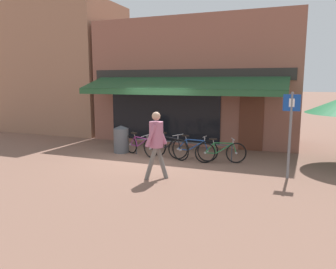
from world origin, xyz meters
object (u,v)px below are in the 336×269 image
object	(u,v)px
bicycle_black	(169,147)
bicycle_blue	(192,149)
pedestrian_adult	(156,138)
bicycle_purple	(140,146)
bicycle_green	(221,152)
parking_sign	(290,126)
litter_bin	(121,139)

from	to	relation	value
bicycle_black	bicycle_blue	distance (m)	0.84
bicycle_black	pedestrian_adult	distance (m)	2.53
bicycle_purple	bicycle_black	distance (m)	1.10
bicycle_green	parking_sign	xyz separation A→B (m)	(2.07, -1.01, 1.07)
bicycle_black	parking_sign	world-z (taller)	parking_sign
pedestrian_adult	litter_bin	xyz separation A→B (m)	(-2.51, 2.57, -0.61)
bicycle_blue	bicycle_black	bearing A→B (deg)	178.47
bicycle_black	bicycle_blue	size ratio (longest dim) A/B	0.97
bicycle_black	litter_bin	size ratio (longest dim) A/B	1.65
bicycle_blue	pedestrian_adult	world-z (taller)	pedestrian_adult
bicycle_green	pedestrian_adult	distance (m)	2.75
bicycle_purple	pedestrian_adult	distance (m)	2.96
bicycle_blue	parking_sign	xyz separation A→B (m)	(3.02, -1.04, 1.06)
bicycle_purple	pedestrian_adult	xyz separation A→B (m)	(1.64, -2.35, 0.75)
bicycle_blue	parking_sign	bearing A→B (deg)	-20.42
bicycle_blue	bicycle_green	size ratio (longest dim) A/B	1.09
bicycle_black	bicycle_blue	world-z (taller)	bicycle_black
bicycle_blue	parking_sign	size ratio (longest dim) A/B	0.74
bicycle_black	bicycle_blue	xyz separation A→B (m)	(0.84, -0.00, -0.02)
bicycle_purple	pedestrian_adult	bearing A→B (deg)	-31.96
bicycle_black	parking_sign	size ratio (longest dim) A/B	0.71
bicycle_blue	litter_bin	xyz separation A→B (m)	(-2.81, 0.20, 0.13)
bicycle_blue	bicycle_green	world-z (taller)	bicycle_blue
bicycle_black	bicycle_green	size ratio (longest dim) A/B	1.05
litter_bin	parking_sign	world-z (taller)	parking_sign
bicycle_blue	litter_bin	distance (m)	2.82
parking_sign	litter_bin	bearing A→B (deg)	167.97
bicycle_black	bicycle_blue	bearing A→B (deg)	23.18
bicycle_black	litter_bin	world-z (taller)	litter_bin
litter_bin	bicycle_blue	bearing A→B (deg)	-4.17
bicycle_purple	bicycle_green	world-z (taller)	bicycle_purple
litter_bin	parking_sign	bearing A→B (deg)	-12.03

